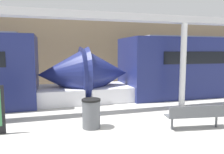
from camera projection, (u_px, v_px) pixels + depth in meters
name	position (u px, v px, depth m)	size (l,w,h in m)	color
ground_plane	(158.00, 139.00, 6.00)	(60.00, 60.00, 0.00)	#B2AFA8
station_wall	(92.00, 50.00, 14.69)	(56.00, 0.20, 5.00)	#9E8460
bench_near	(196.00, 114.00, 6.70)	(1.89, 0.69, 0.76)	#4C4F54
trash_bin	(91.00, 113.00, 6.82)	(0.59, 0.59, 0.92)	#4C4F54
support_column_near	(183.00, 65.00, 9.49)	(0.26, 0.26, 3.59)	silver
canopy_beam	(185.00, 20.00, 9.26)	(28.00, 0.60, 0.28)	#B7B7BC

